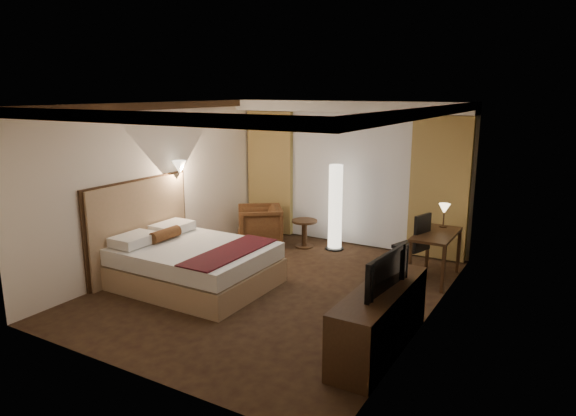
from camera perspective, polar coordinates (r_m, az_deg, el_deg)
The scene contains 21 objects.
floor at distance 7.75m, azimuth -1.51°, elevation -8.90°, with size 4.50×5.50×0.01m, color black.
ceiling at distance 7.19m, azimuth -1.64°, elevation 11.49°, with size 4.50×5.50×0.01m, color white.
back_wall at distance 9.76m, azimuth 6.99°, elevation 3.83°, with size 4.50×0.02×2.70m, color white.
left_wall at distance 8.73m, azimuth -14.24°, elevation 2.44°, with size 0.02×5.50×2.70m, color white.
right_wall at distance 6.48m, azimuth 15.59°, elevation -1.22°, with size 0.02×5.50×2.70m, color white.
crown_molding at distance 7.19m, azimuth -1.64°, elevation 11.02°, with size 4.50×5.50×0.12m, color black, non-canonical shape.
soffit at distance 9.41m, azimuth 6.58°, elevation 11.16°, with size 4.50×0.50×0.20m, color white.
curtain_sheer at distance 9.70m, azimuth 6.78°, elevation 3.18°, with size 2.48×0.04×2.45m, color silver.
curtain_left_drape at distance 10.43m, azimuth -1.96°, elevation 3.95°, with size 1.00×0.14×2.45m, color tan.
curtain_right_drape at distance 9.11m, azimuth 16.47°, elevation 2.10°, with size 1.00×0.14×2.45m, color tan.
wall_sconce at distance 8.83m, azimuth -11.97°, elevation 4.46°, with size 0.24×0.24×0.24m, color white, non-canonical shape.
bed at distance 7.87m, azimuth -10.29°, elevation -6.26°, with size 2.19×1.71×0.64m, color white, non-canonical shape.
headboard at distance 8.48m, azimuth -16.11°, elevation -2.13°, with size 0.12×2.01×1.50m, color tan, non-canonical shape.
armchair at distance 9.76m, azimuth -3.17°, elevation -1.72°, with size 0.80×0.75×0.82m, color #4C2A17.
side_table at distance 9.62m, azimuth 1.83°, elevation -2.86°, with size 0.48×0.48×0.52m, color black, non-canonical shape.
floor_lamp at distance 9.39m, azimuth 5.28°, elevation 0.07°, with size 0.34×0.34×1.59m, color white, non-canonical shape.
desk at distance 8.29m, azimuth 16.01°, elevation -5.17°, with size 0.55×1.10×0.75m, color black, non-canonical shape.
desk_lamp at distance 8.52m, azimuth 16.92°, elevation -0.93°, with size 0.18×0.18×0.34m, color #FFD899, non-canonical shape.
office_chair at distance 8.29m, azimuth 13.48°, elevation -3.95°, with size 0.50×0.50×1.04m, color black, non-canonical shape.
dresser at distance 5.99m, azimuth 10.18°, elevation -12.08°, with size 0.50×1.90×0.74m, color black, non-canonical shape.
television at distance 5.76m, azimuth 10.16°, elevation -6.10°, with size 0.99×0.57×0.13m, color black.
Camera 1 is at (3.79, -6.10, 2.89)m, focal length 32.00 mm.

